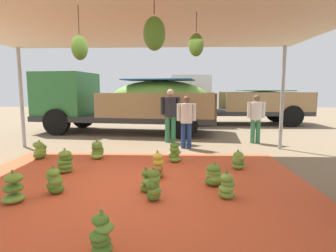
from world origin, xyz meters
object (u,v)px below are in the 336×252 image
banana_bunch_4 (97,150)px  banana_bunch_9 (175,153)px  worker_2 (170,112)px  banana_bunch_6 (101,236)px  worker_0 (256,115)px  banana_bunch_0 (227,187)px  banana_bunch_7 (158,166)px  cargo_truck_far (231,101)px  worker_1 (186,118)px  banana_bunch_13 (238,161)px  banana_bunch_10 (154,186)px  cargo_truck_main (123,101)px  banana_bunch_2 (13,189)px  banana_bunch_3 (40,151)px  banana_bunch_1 (55,182)px  banana_bunch_8 (65,162)px  banana_bunch_11 (147,182)px  banana_bunch_12 (214,176)px

banana_bunch_4 → banana_bunch_9: bearing=-7.6°
banana_bunch_4 → worker_2: bearing=52.4°
banana_bunch_6 → worker_0: 7.13m
banana_bunch_0 → worker_2: bearing=102.1°
banana_bunch_7 → worker_0: (2.89, 3.73, 0.67)m
banana_bunch_6 → cargo_truck_far: (3.47, 11.37, 0.97)m
banana_bunch_0 → worker_1: (-0.52, 3.84, 0.70)m
banana_bunch_9 → banana_bunch_13: bearing=-21.6°
banana_bunch_13 → worker_2: size_ratio=0.25×
banana_bunch_10 → cargo_truck_main: 7.28m
banana_bunch_2 → banana_bunch_6: banana_bunch_2 is taller
banana_bunch_3 → worker_1: (3.67, 1.45, 0.68)m
banana_bunch_6 → worker_2: bearing=85.0°
banana_bunch_1 → banana_bunch_8: banana_bunch_8 is taller
banana_bunch_3 → banana_bunch_6: bearing=-56.4°
banana_bunch_0 → banana_bunch_11: size_ratio=1.07×
banana_bunch_9 → banana_bunch_13: 1.48m
banana_bunch_0 → worker_0: (1.73, 4.71, 0.71)m
banana_bunch_8 → worker_2: bearing=59.4°
banana_bunch_6 → worker_1: worker_1 is taller
banana_bunch_11 → worker_2: bearing=86.5°
banana_bunch_3 → cargo_truck_main: (1.24, 4.46, 1.07)m
banana_bunch_7 → worker_0: 4.76m
banana_bunch_10 → worker_2: worker_2 is taller
banana_bunch_3 → banana_bunch_6: (2.63, -3.96, -0.00)m
banana_bunch_9 → worker_1: size_ratio=0.33×
banana_bunch_2 → banana_bunch_10: bearing=4.3°
banana_bunch_0 → banana_bunch_1: banana_bunch_1 is taller
banana_bunch_4 → banana_bunch_11: (1.48, -2.21, -0.04)m
banana_bunch_9 → worker_2: 2.66m
banana_bunch_0 → banana_bunch_13: (0.53, 1.66, -0.01)m
worker_0 → banana_bunch_12: bearing=-114.2°
banana_bunch_6 → cargo_truck_main: bearing=99.4°
banana_bunch_8 → banana_bunch_13: (3.62, 0.42, -0.04)m
banana_bunch_2 → worker_0: size_ratio=0.33×
banana_bunch_7 → cargo_truck_far: 9.38m
banana_bunch_2 → worker_2: bearing=66.0°
banana_bunch_1 → banana_bunch_10: 1.67m
banana_bunch_2 → banana_bunch_9: (2.41, 2.50, 0.00)m
banana_bunch_1 → banana_bunch_10: banana_bunch_10 is taller
banana_bunch_4 → banana_bunch_13: size_ratio=1.12×
cargo_truck_main → banana_bunch_2: bearing=-92.5°
banana_bunch_1 → banana_bunch_9: bearing=47.2°
banana_bunch_8 → banana_bunch_10: bearing=-35.2°
banana_bunch_11 → cargo_truck_main: bearing=104.2°
cargo_truck_main → worker_1: (2.43, -3.01, -0.38)m
banana_bunch_1 → banana_bunch_0: bearing=-2.0°
banana_bunch_0 → banana_bunch_12: (-0.12, 0.59, -0.00)m
banana_bunch_0 → banana_bunch_4: size_ratio=0.94×
banana_bunch_3 → banana_bunch_12: 4.45m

